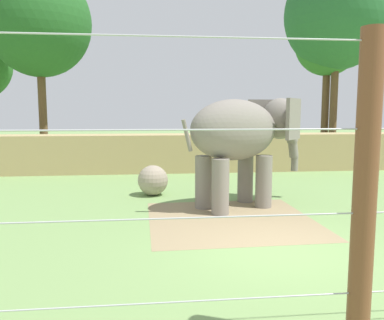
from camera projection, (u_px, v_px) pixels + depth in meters
The scene contains 9 objects.
ground_plane at pixel (279, 250), 8.22m from camera, with size 120.00×120.00×0.00m, color #759956.
dirt_patch at pixel (231, 219), 10.52m from camera, with size 4.37×4.36×0.01m, color #937F5B.
embankment_wall at pixel (204, 152), 19.33m from camera, with size 36.00×1.80×1.80m, color tan.
elephant at pixel (243, 135), 11.79m from camera, with size 4.13×2.94×3.32m.
enrichment_ball at pixel (153, 180), 13.56m from camera, with size 1.05×1.05×1.05m, color gray.
cable_fence at pixel (373, 193), 4.62m from camera, with size 10.83×0.28×3.82m.
tree_far_left at pixel (39, 23), 21.08m from camera, with size 5.57×5.57×10.63m.
tree_left_of_centre at pixel (328, 42), 23.48m from camera, with size 3.93×3.93×9.19m.
tree_behind_wall at pixel (337, 15), 22.74m from camera, with size 6.09×6.09×11.73m.
Camera 1 is at (-2.67, -7.69, 2.86)m, focal length 36.63 mm.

